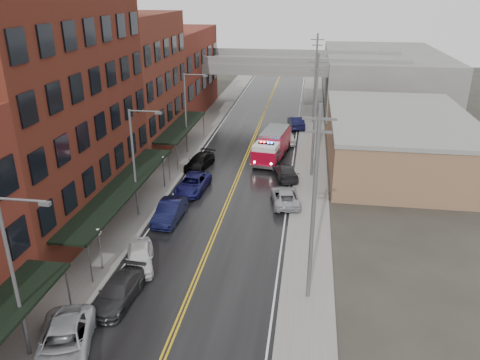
{
  "coord_description": "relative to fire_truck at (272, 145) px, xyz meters",
  "views": [
    {
      "loc": [
        6.64,
        -8.9,
        17.5
      ],
      "look_at": [
        1.4,
        25.81,
        3.0
      ],
      "focal_mm": 35.0,
      "sensor_mm": 36.0,
      "label": 1
    }
  ],
  "objects": [
    {
      "name": "road",
      "position": [
        -2.85,
        -9.51,
        -1.61
      ],
      "size": [
        11.0,
        160.0,
        0.02
      ],
      "primitive_type": "cube",
      "color": "black",
      "rests_on": "ground"
    },
    {
      "name": "sidewalk_left",
      "position": [
        -10.15,
        -9.51,
        -1.54
      ],
      "size": [
        3.0,
        160.0,
        0.15
      ],
      "primitive_type": "cube",
      "color": "slate",
      "rests_on": "ground"
    },
    {
      "name": "sidewalk_right",
      "position": [
        4.45,
        -9.51,
        -1.54
      ],
      "size": [
        3.0,
        160.0,
        0.15
      ],
      "primitive_type": "cube",
      "color": "slate",
      "rests_on": "ground"
    },
    {
      "name": "curb_left",
      "position": [
        -8.5,
        -9.51,
        -1.54
      ],
      "size": [
        0.3,
        160.0,
        0.15
      ],
      "primitive_type": "cube",
      "color": "gray",
      "rests_on": "ground"
    },
    {
      "name": "curb_right",
      "position": [
        2.8,
        -9.51,
        -1.54
      ],
      "size": [
        0.3,
        160.0,
        0.15
      ],
      "primitive_type": "cube",
      "color": "gray",
      "rests_on": "ground"
    },
    {
      "name": "brick_building_b",
      "position": [
        -16.15,
        -16.51,
        7.38
      ],
      "size": [
        9.0,
        20.0,
        18.0
      ],
      "primitive_type": "cube",
      "color": "#5B2018",
      "rests_on": "ground"
    },
    {
      "name": "brick_building_c",
      "position": [
        -16.15,
        0.99,
        5.88
      ],
      "size": [
        9.0,
        15.0,
        15.0
      ],
      "primitive_type": "cube",
      "color": "maroon",
      "rests_on": "ground"
    },
    {
      "name": "brick_building_far",
      "position": [
        -16.15,
        18.49,
        4.38
      ],
      "size": [
        9.0,
        20.0,
        12.0
      ],
      "primitive_type": "cube",
      "color": "maroon",
      "rests_on": "ground"
    },
    {
      "name": "tan_building",
      "position": [
        13.15,
        0.49,
        0.88
      ],
      "size": [
        14.0,
        22.0,
        5.0
      ],
      "primitive_type": "cube",
      "color": "#916C4E",
      "rests_on": "ground"
    },
    {
      "name": "right_far_block",
      "position": [
        15.15,
        30.49,
        2.38
      ],
      "size": [
        18.0,
        30.0,
        8.0
      ],
      "primitive_type": "cube",
      "color": "slate",
      "rests_on": "ground"
    },
    {
      "name": "awning_1",
      "position": [
        -10.34,
        -16.51,
        1.37
      ],
      "size": [
        2.6,
        18.0,
        3.09
      ],
      "color": "black",
      "rests_on": "ground"
    },
    {
      "name": "awning_2",
      "position": [
        -10.34,
        0.99,
        1.37
      ],
      "size": [
        2.6,
        13.0,
        3.09
      ],
      "color": "black",
      "rests_on": "ground"
    },
    {
      "name": "globe_lamp_1",
      "position": [
        -9.25,
        -23.51,
        0.69
      ],
      "size": [
        0.44,
        0.44,
        3.12
      ],
      "color": "#59595B",
      "rests_on": "ground"
    },
    {
      "name": "globe_lamp_2",
      "position": [
        -9.25,
        -9.51,
        0.69
      ],
      "size": [
        0.44,
        0.44,
        3.12
      ],
      "color": "#59595B",
      "rests_on": "ground"
    },
    {
      "name": "street_lamp_0",
      "position": [
        -9.4,
        -31.51,
        3.57
      ],
      "size": [
        2.64,
        0.22,
        9.0
      ],
      "color": "#59595B",
      "rests_on": "ground"
    },
    {
      "name": "street_lamp_1",
      "position": [
        -9.4,
        -15.51,
        3.57
      ],
      "size": [
        2.64,
        0.22,
        9.0
      ],
      "color": "#59595B",
      "rests_on": "ground"
    },
    {
      "name": "street_lamp_2",
      "position": [
        -9.4,
        0.49,
        3.57
      ],
      "size": [
        2.64,
        0.22,
        9.0
      ],
      "color": "#59595B",
      "rests_on": "ground"
    },
    {
      "name": "utility_pole_0",
      "position": [
        4.35,
        -24.51,
        4.69
      ],
      "size": [
        1.8,
        0.24,
        12.0
      ],
      "color": "#59595B",
      "rests_on": "ground"
    },
    {
      "name": "utility_pole_1",
      "position": [
        4.35,
        -4.51,
        4.69
      ],
      "size": [
        1.8,
        0.24,
        12.0
      ],
      "color": "#59595B",
      "rests_on": "ground"
    },
    {
      "name": "utility_pole_2",
      "position": [
        4.35,
        15.49,
        4.69
      ],
      "size": [
        1.8,
        0.24,
        12.0
      ],
      "color": "#59595B",
      "rests_on": "ground"
    },
    {
      "name": "overpass",
      "position": [
        -2.85,
        22.49,
        4.37
      ],
      "size": [
        40.0,
        10.0,
        7.5
      ],
      "color": "slate",
      "rests_on": "ground"
    },
    {
      "name": "fire_truck",
      "position": [
        0.0,
        0.0,
        0.0
      ],
      "size": [
        4.19,
        8.47,
        2.99
      ],
      "rotation": [
        0.0,
        0.0,
        -0.14
      ],
      "color": "maroon",
      "rests_on": "ground"
    },
    {
      "name": "parked_car_left_2",
      "position": [
        -7.85,
        -31.21,
        -0.83
      ],
      "size": [
        4.24,
        6.21,
        1.58
      ],
      "primitive_type": "imported",
      "rotation": [
        0.0,
        0.0,
        0.31
      ],
      "color": "#AEB1B7",
      "rests_on": "ground"
    },
    {
      "name": "parked_car_left_3",
      "position": [
        -6.86,
        -26.54,
        -0.92
      ],
      "size": [
        2.28,
        4.95,
        1.4
      ],
      "primitive_type": "imported",
      "rotation": [
        0.0,
        0.0,
        -0.07
      ],
      "color": "#2A2B2D",
      "rests_on": "ground"
    },
    {
      "name": "parked_car_left_4",
      "position": [
        -6.91,
        -22.71,
        -0.87
      ],
      "size": [
        3.08,
        4.74,
        1.5
      ],
      "primitive_type": "imported",
      "rotation": [
        0.0,
        0.0,
        0.32
      ],
      "color": "silver",
      "rests_on": "ground"
    },
    {
      "name": "parked_car_left_5",
      "position": [
        -6.87,
        -15.8,
        -0.81
      ],
      "size": [
        1.86,
        4.95,
        1.61
      ],
      "primitive_type": "imported",
      "rotation": [
        0.0,
        0.0,
        -0.03
      ],
      "color": "black",
      "rests_on": "ground"
    },
    {
      "name": "parked_car_left_6",
      "position": [
        -6.45,
        -9.79,
        -0.89
      ],
      "size": [
        2.74,
        5.36,
        1.45
      ],
      "primitive_type": "imported",
      "rotation": [
        0.0,
        0.0,
        -0.07
      ],
      "color": "#161653",
      "rests_on": "ground"
    },
    {
      "name": "parked_car_left_7",
      "position": [
        -7.19,
        -3.87,
        -0.91
      ],
      "size": [
        2.84,
        5.13,
        1.41
      ],
      "primitive_type": "imported",
      "rotation": [
        0.0,
        0.0,
        -0.19
      ],
      "color": "black",
      "rests_on": "ground"
    },
    {
      "name": "parked_car_right_0",
      "position": [
        2.15,
        -11.31,
        -0.94
      ],
      "size": [
        3.05,
        5.21,
        1.36
      ],
      "primitive_type": "imported",
      "rotation": [
        0.0,
        0.0,
        3.31
      ],
      "color": "#A2A3A9",
      "rests_on": "ground"
    },
    {
      "name": "parked_car_right_1",
      "position": [
        1.75,
        -5.39,
        -0.9
      ],
      "size": [
        3.27,
        5.28,
        1.43
      ],
      "primitive_type": "imported",
      "rotation": [
        0.0,
        0.0,
        3.42
      ],
      "color": "black",
      "rests_on": "ground"
    },
    {
      "name": "parked_car_right_2",
      "position": [
        1.43,
        5.81,
        -0.91
      ],
      "size": [
        2.36,
        4.35,
        1.41
      ],
      "primitive_type": "imported",
      "rotation": [
        0.0,
        0.0,
        3.32
      ],
      "color": "silver",
      "rests_on": "ground"
    },
    {
      "name": "parked_car_right_3",
      "position": [
        2.15,
        12.69,
        -0.82
      ],
      "size": [
        2.62,
        5.11,
        1.6
      ],
      "primitive_type": "imported",
      "rotation": [
        0.0,
        0.0,
        3.34
      ],
      "color": "black",
      "rests_on": "ground"
    }
  ]
}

